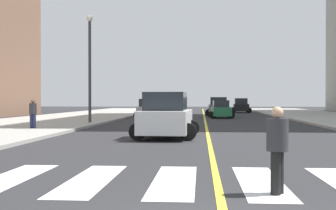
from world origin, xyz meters
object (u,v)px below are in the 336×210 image
Objects in this scene: car_black_second at (241,106)px; street_lamp at (90,59)px; car_green_fourth at (221,110)px; car_gray_fifth at (219,107)px; pedestrian_crossing at (277,146)px; car_silver_third at (149,109)px; car_white_nearest at (166,117)px; pedestrian_walking_west at (33,112)px.

car_black_second is 33.25m from street_lamp.
street_lamp is (-9.68, -12.03, 3.78)m from car_green_fourth.
car_green_fourth is at bearing 82.02° from car_black_second.
car_black_second is at bearing -103.24° from car_green_fourth.
car_gray_fifth is 2.87× the size of pedestrian_crossing.
car_silver_third is 0.89× the size of car_gray_fifth.
street_lamp is (-2.77, -11.74, 3.72)m from car_silver_third.
car_white_nearest is 2.92× the size of pedestrian_walking_west.
car_gray_fifth is at bearing 61.67° from street_lamp.
car_white_nearest is at bearing -81.07° from car_silver_third.
car_gray_fifth reaches higher than car_silver_third.
car_green_fourth is 5.92m from car_gray_fifth.
car_white_nearest is at bearing -60.09° from street_lamp.
car_gray_fifth is 20.71m from street_lamp.
car_green_fourth is (6.91, 0.29, -0.06)m from car_silver_third.
car_silver_third is 2.54× the size of pedestrian_walking_west.
car_green_fourth reaches higher than pedestrian_crossing.
car_silver_third is at bearing 100.84° from car_white_nearest.
car_black_second is (6.96, 41.10, -0.06)m from car_white_nearest.
car_white_nearest is at bearing 83.22° from car_black_second.
car_green_fourth is (-3.49, -18.28, -0.12)m from car_black_second.
car_white_nearest is 12.39m from pedestrian_crossing.
car_green_fourth is at bearing 2.69° from car_silver_third.
pedestrian_walking_west is 0.21× the size of street_lamp.
car_gray_fifth reaches higher than car_green_fourth.
street_lamp reaches higher than pedestrian_walking_west.
pedestrian_crossing is (-4.01, -53.14, -0.03)m from car_black_second.
car_black_second reaches higher than car_green_fourth.
car_white_nearest is 12.96m from street_lamp.
car_silver_third is 19.06m from pedestrian_walking_west.
car_silver_third is 9.29m from car_gray_fifth.
car_silver_third is at bearing -140.96° from pedestrian_crossing.
car_gray_fifth reaches higher than pedestrian_walking_west.
pedestrian_crossing is 19.21m from pedestrian_walking_west.
car_black_second is 39.94m from pedestrian_walking_west.
pedestrian_crossing is 0.21× the size of street_lamp.
car_white_nearest is 8.65m from pedestrian_walking_west.
car_white_nearest reaches higher than car_green_fourth.
car_green_fourth is 2.40× the size of pedestrian_crossing.
car_white_nearest is 23.08m from car_green_fourth.
car_black_second is at bearing -103.45° from car_gray_fifth.
pedestrian_crossing is at bearing 91.61° from car_gray_fifth.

